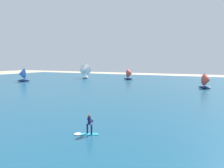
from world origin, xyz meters
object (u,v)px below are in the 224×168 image
at_px(sailboat_outermost, 85,71).
at_px(kitesurfer, 87,127).
at_px(sailboat_center_horizon, 207,81).
at_px(sailboat_near_shore, 130,74).
at_px(sailboat_leading, 22,75).

bearing_deg(sailboat_outermost, kitesurfer, -56.17).
distance_m(sailboat_center_horizon, sailboat_near_shore, 27.79).
bearing_deg(sailboat_leading, sailboat_outermost, 62.16).
xyz_separation_m(sailboat_leading, sailboat_outermost, (9.42, 17.83, 0.57)).
xyz_separation_m(kitesurfer, sailboat_center_horizon, (5.83, 37.39, 1.02)).
relative_size(kitesurfer, sailboat_outermost, 0.37).
distance_m(kitesurfer, sailboat_leading, 53.12).
distance_m(sailboat_center_horizon, sailboat_outermost, 40.87).
bearing_deg(sailboat_center_horizon, sailboat_leading, -173.29).
height_order(kitesurfer, sailboat_outermost, sailboat_outermost).
bearing_deg(sailboat_near_shore, kitesurfer, -70.97).
bearing_deg(kitesurfer, sailboat_leading, 143.36).
bearing_deg(sailboat_center_horizon, sailboat_near_shore, 148.60).
bearing_deg(sailboat_near_shore, sailboat_outermost, -171.27).
xyz_separation_m(kitesurfer, sailboat_outermost, (-33.19, 49.52, 1.90)).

